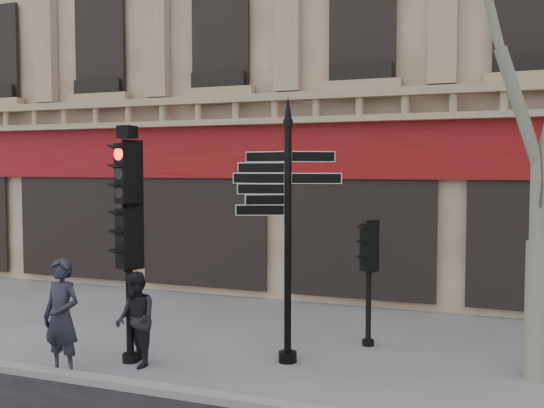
{
  "coord_description": "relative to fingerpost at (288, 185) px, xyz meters",
  "views": [
    {
      "loc": [
        2.9,
        -8.72,
        3.2
      ],
      "look_at": [
        -0.57,
        0.6,
        2.61
      ],
      "focal_mm": 40.0,
      "sensor_mm": 36.0,
      "label": 1
    }
  ],
  "objects": [
    {
      "name": "pedestrian_a",
      "position": [
        -3.06,
        -1.81,
        -2.03
      ],
      "size": [
        0.7,
        0.49,
        1.81
      ],
      "primitive_type": "imported",
      "rotation": [
        0.0,
        0.0,
        -0.09
      ],
      "color": "#21212C",
      "rests_on": "ground"
    },
    {
      "name": "ground",
      "position": [
        0.28,
        -0.57,
        -2.93
      ],
      "size": [
        80.0,
        80.0,
        0.0
      ],
      "primitive_type": "plane",
      "color": "slate",
      "rests_on": "ground"
    },
    {
      "name": "traffic_signal_secondary",
      "position": [
        1.06,
        1.38,
        -1.39
      ],
      "size": [
        0.45,
        0.39,
        2.22
      ],
      "rotation": [
        0.0,
        0.0,
        -0.41
      ],
      "color": "black",
      "rests_on": "ground"
    },
    {
      "name": "fingerpost",
      "position": [
        0.0,
        0.0,
        0.0
      ],
      "size": [
        2.12,
        2.12,
        4.37
      ],
      "rotation": [
        0.0,
        0.0,
        0.18
      ],
      "color": "black",
      "rests_on": "ground"
    },
    {
      "name": "traffic_signal_main",
      "position": [
        -2.44,
        -0.9,
        -0.48
      ],
      "size": [
        0.49,
        0.4,
        3.88
      ],
      "rotation": [
        0.0,
        0.0,
        -0.25
      ],
      "color": "black",
      "rests_on": "ground"
    },
    {
      "name": "kerb",
      "position": [
        0.28,
        -1.97,
        -2.87
      ],
      "size": [
        80.0,
        0.25,
        0.12
      ],
      "primitive_type": "cube",
      "color": "gray",
      "rests_on": "ground"
    },
    {
      "name": "pedestrian_b",
      "position": [
        -2.23,
        -1.05,
        -2.17
      ],
      "size": [
        0.94,
        0.92,
        1.53
      ],
      "primitive_type": "imported",
      "rotation": [
        0.0,
        0.0,
        -0.67
      ],
      "color": "black",
      "rests_on": "ground"
    }
  ]
}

